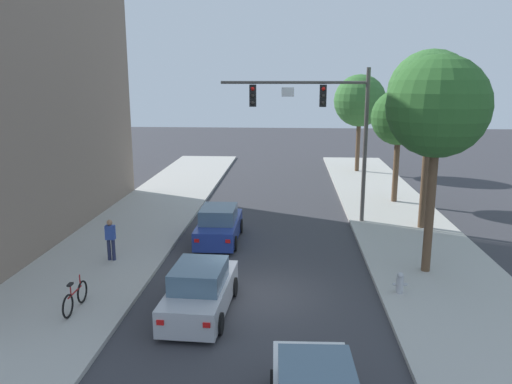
{
  "coord_description": "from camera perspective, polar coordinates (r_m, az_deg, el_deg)",
  "views": [
    {
      "loc": [
        0.96,
        -15.8,
        7.09
      ],
      "look_at": [
        -0.59,
        6.87,
        2.0
      ],
      "focal_mm": 35.33,
      "sensor_mm": 36.0,
      "label": 1
    }
  ],
  "objects": [
    {
      "name": "fire_hydrant",
      "position": [
        17.6,
        15.98,
        -9.85
      ],
      "size": [
        0.48,
        0.24,
        0.72
      ],
      "color": "#B2B2B7",
      "rests_on": "sidewalk_right"
    },
    {
      "name": "street_tree_nearest",
      "position": [
        18.74,
        19.9,
        8.99
      ],
      "size": [
        3.57,
        3.57,
        7.82
      ],
      "color": "brown",
      "rests_on": "sidewalk_right"
    },
    {
      "name": "street_tree_farthest",
      "position": [
        39.37,
        11.67,
        10.07
      ],
      "size": [
        3.91,
        3.91,
        7.33
      ],
      "color": "brown",
      "rests_on": "sidewalk_right"
    },
    {
      "name": "ground_plane",
      "position": [
        17.34,
        0.41,
        -11.5
      ],
      "size": [
        120.0,
        120.0,
        0.0
      ],
      "primitive_type": "plane",
      "color": "#38383D"
    },
    {
      "name": "sidewalk_right",
      "position": [
        18.15,
        21.77,
        -11.06
      ],
      "size": [
        5.0,
        60.0,
        0.15
      ],
      "primitive_type": "cube",
      "color": "#B2AFA8",
      "rests_on": "ground"
    },
    {
      "name": "car_lead_blue",
      "position": [
        22.56,
        -4.2,
        -3.81
      ],
      "size": [
        1.85,
        4.25,
        1.6
      ],
      "color": "navy",
      "rests_on": "ground"
    },
    {
      "name": "street_tree_third",
      "position": [
        29.73,
        15.88,
        8.07
      ],
      "size": [
        3.13,
        3.13,
        6.42
      ],
      "color": "brown",
      "rests_on": "sidewalk_right"
    },
    {
      "name": "street_tree_second",
      "position": [
        24.58,
        19.19,
        10.46
      ],
      "size": [
        3.91,
        3.91,
        8.29
      ],
      "color": "brown",
      "rests_on": "sidewalk_right"
    },
    {
      "name": "pedestrian_sidewalk_left_walker",
      "position": [
        20.49,
        -16.14,
        -5.0
      ],
      "size": [
        0.36,
        0.22,
        1.64
      ],
      "color": "#232847",
      "rests_on": "sidewalk_left"
    },
    {
      "name": "sidewalk_left",
      "position": [
        18.82,
        -20.08,
        -10.06
      ],
      "size": [
        5.0,
        60.0,
        0.15
      ],
      "primitive_type": "cube",
      "color": "#B2AFA8",
      "rests_on": "ground"
    },
    {
      "name": "traffic_signal_mast",
      "position": [
        24.77,
        7.7,
        8.53
      ],
      "size": [
        7.12,
        0.38,
        7.5
      ],
      "color": "#514C47",
      "rests_on": "sidewalk_right"
    },
    {
      "name": "car_following_silver",
      "position": [
        15.9,
        -6.32,
        -11.06
      ],
      "size": [
        1.99,
        4.31,
        1.6
      ],
      "color": "#B7B7BC",
      "rests_on": "ground"
    },
    {
      "name": "bicycle_leaning",
      "position": [
        16.73,
        -19.79,
        -11.22
      ],
      "size": [
        0.12,
        1.77,
        0.98
      ],
      "color": "black",
      "rests_on": "sidewalk_left"
    }
  ]
}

